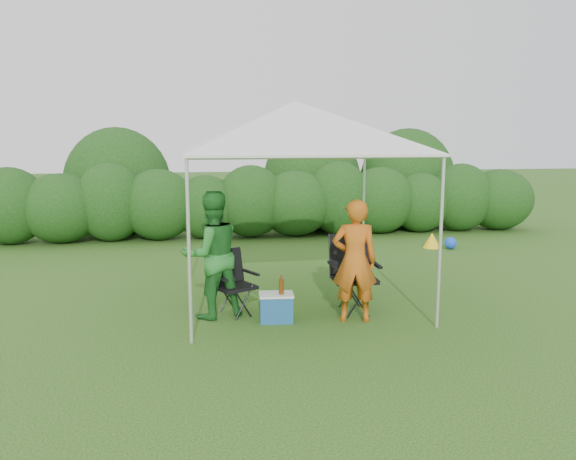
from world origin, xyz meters
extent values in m
plane|color=#39641F|center=(0.00, 0.00, 0.00)|extent=(70.00, 70.00, 0.00)
ellipsoid|color=#204C17|center=(-5.37, 6.00, 0.86)|extent=(1.65, 1.40, 1.73)
cylinder|color=#382616|center=(-5.37, 6.00, 0.15)|extent=(0.12, 0.12, 0.30)
ellipsoid|color=#204C17|center=(-4.30, 6.00, 0.79)|extent=(1.80, 1.53, 1.57)
cylinder|color=#382616|center=(-4.30, 6.00, 0.15)|extent=(0.12, 0.12, 0.30)
ellipsoid|color=#204C17|center=(-3.22, 6.00, 0.90)|extent=(1.58, 1.34, 1.80)
cylinder|color=#382616|center=(-3.22, 6.00, 0.15)|extent=(0.12, 0.12, 0.30)
ellipsoid|color=#204C17|center=(-2.15, 6.00, 0.82)|extent=(1.72, 1.47, 1.65)
cylinder|color=#382616|center=(-2.15, 6.00, 0.15)|extent=(0.12, 0.12, 0.30)
ellipsoid|color=#204C17|center=(-1.07, 6.00, 0.75)|extent=(1.50, 1.28, 1.50)
cylinder|color=#382616|center=(-1.07, 6.00, 0.15)|extent=(0.12, 0.12, 0.30)
ellipsoid|color=#204C17|center=(0.00, 6.00, 0.86)|extent=(1.65, 1.40, 1.73)
cylinder|color=#382616|center=(0.00, 6.00, 0.15)|extent=(0.12, 0.12, 0.30)
ellipsoid|color=#204C17|center=(1.07, 6.00, 0.79)|extent=(1.80, 1.53, 1.57)
cylinder|color=#382616|center=(1.07, 6.00, 0.15)|extent=(0.12, 0.12, 0.30)
ellipsoid|color=#204C17|center=(2.15, 6.00, 0.90)|extent=(1.58, 1.34, 1.80)
cylinder|color=#382616|center=(2.15, 6.00, 0.15)|extent=(0.12, 0.12, 0.30)
ellipsoid|color=#204C17|center=(3.22, 6.00, 0.82)|extent=(1.72, 1.47, 1.65)
cylinder|color=#382616|center=(3.22, 6.00, 0.15)|extent=(0.12, 0.12, 0.30)
ellipsoid|color=#204C17|center=(4.30, 6.00, 0.75)|extent=(1.50, 1.28, 1.50)
cylinder|color=#382616|center=(4.30, 6.00, 0.15)|extent=(0.12, 0.12, 0.30)
ellipsoid|color=#204C17|center=(5.37, 6.00, 0.86)|extent=(1.65, 1.40, 1.73)
cylinder|color=#382616|center=(5.37, 6.00, 0.15)|extent=(0.12, 0.12, 0.30)
ellipsoid|color=#204C17|center=(6.45, 6.00, 0.79)|extent=(1.80, 1.53, 1.57)
cylinder|color=#382616|center=(6.45, 6.00, 0.15)|extent=(0.12, 0.12, 0.30)
cylinder|color=silver|center=(-1.50, -1.00, 1.05)|extent=(0.04, 0.04, 2.10)
cylinder|color=silver|center=(1.50, -1.00, 1.05)|extent=(0.04, 0.04, 2.10)
cylinder|color=silver|center=(-1.50, 2.00, 1.05)|extent=(0.04, 0.04, 2.10)
cylinder|color=silver|center=(1.50, 2.00, 1.05)|extent=(0.04, 0.04, 2.10)
cube|color=white|center=(0.00, 0.50, 2.12)|extent=(3.10, 3.10, 0.03)
pyramid|color=white|center=(0.00, 0.50, 2.48)|extent=(3.10, 3.10, 0.70)
cube|color=black|center=(0.67, -0.19, 0.46)|extent=(0.59, 0.55, 0.05)
cube|color=black|center=(0.68, 0.05, 0.76)|extent=(0.57, 0.18, 0.54)
cube|color=black|center=(0.38, -0.18, 0.65)|extent=(0.08, 0.48, 0.03)
cube|color=black|center=(0.97, -0.20, 0.65)|extent=(0.08, 0.48, 0.03)
cylinder|color=black|center=(0.42, -0.42, 0.23)|extent=(0.03, 0.03, 0.46)
cylinder|color=black|center=(0.90, -0.44, 0.23)|extent=(0.03, 0.03, 0.46)
cylinder|color=black|center=(0.45, 0.06, 0.23)|extent=(0.03, 0.03, 0.46)
cylinder|color=black|center=(0.92, 0.04, 0.23)|extent=(0.03, 0.03, 0.46)
cube|color=black|center=(-0.91, -0.04, 0.38)|extent=(0.62, 0.60, 0.05)
cube|color=black|center=(-1.00, 0.14, 0.63)|extent=(0.48, 0.33, 0.45)
cube|color=black|center=(-1.13, -0.15, 0.54)|extent=(0.22, 0.38, 0.03)
cube|color=black|center=(-0.70, 0.07, 0.54)|extent=(0.22, 0.38, 0.03)
cylinder|color=black|center=(-1.00, -0.31, 0.19)|extent=(0.02, 0.02, 0.38)
cylinder|color=black|center=(-0.65, -0.13, 0.19)|extent=(0.02, 0.02, 0.38)
cylinder|color=black|center=(-1.18, 0.05, 0.19)|extent=(0.02, 0.02, 0.38)
cylinder|color=black|center=(-0.83, 0.23, 0.19)|extent=(0.02, 0.02, 0.38)
imported|color=#C65C16|center=(0.56, -0.55, 0.79)|extent=(0.63, 0.48, 1.57)
imported|color=#277A2C|center=(-1.21, -0.06, 0.83)|extent=(0.96, 0.84, 1.66)
cube|color=#205894|center=(-0.42, -0.40, 0.17)|extent=(0.44, 0.33, 0.33)
cube|color=silver|center=(-0.42, -0.40, 0.35)|extent=(0.46, 0.36, 0.03)
cylinder|color=#592D0C|center=(-0.36, -0.44, 0.49)|extent=(0.07, 0.07, 0.25)
cone|color=yellow|center=(3.68, 3.94, 0.16)|extent=(0.39, 0.39, 0.32)
sphere|color=blue|center=(4.01, 3.72, 0.13)|extent=(0.26, 0.26, 0.26)
camera|label=1|loc=(-1.51, -7.24, 2.29)|focal=35.00mm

